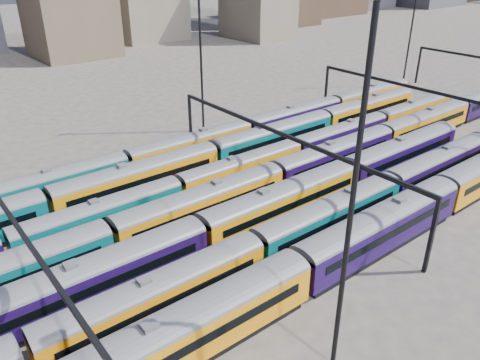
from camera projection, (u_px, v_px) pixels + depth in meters
ground at (214, 219)px, 52.41m from camera, size 500.00×500.00×0.00m
rake_0 at (381, 224)px, 45.89m from camera, size 158.11×3.30×5.57m
rake_1 at (256, 247)px, 42.93m from camera, size 121.68×2.97×4.99m
rake_2 at (91, 277)px, 38.76m from camera, size 108.65×3.18×5.37m
rake_3 at (276, 175)px, 56.31m from camera, size 126.93×3.10×5.22m
rake_4 at (242, 166)px, 59.28m from camera, size 93.86×2.75×4.62m
rake_5 at (46, 203)px, 49.99m from camera, size 129.84×3.17×5.34m
rake_6 at (126, 162)px, 60.09m from camera, size 119.38×2.91×4.90m
gantry_1 at (13, 227)px, 38.29m from camera, size 0.35×40.35×8.03m
gantry_2 at (282, 142)px, 54.94m from camera, size 0.35×40.35×8.03m
gantry_3 at (425, 97)px, 71.59m from camera, size 0.35×40.35×8.03m
mast_2 at (353, 196)px, 27.96m from camera, size 1.40×0.50×25.60m
mast_3 at (200, 45)px, 71.38m from camera, size 1.40×0.50×25.60m
mast_5 at (413, 20)px, 96.32m from camera, size 1.40×0.50×25.60m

